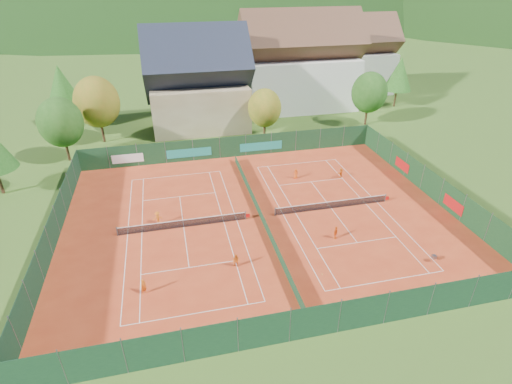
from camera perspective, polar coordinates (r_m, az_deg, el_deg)
The scene contains 33 objects.
ground at distance 42.10m, azimuth 0.62°, elevation -3.70°, with size 600.00×600.00×0.00m, color #35591B.
clay_pad at distance 42.09m, azimuth 0.62°, elevation -3.67°, with size 40.00×32.00×0.01m, color #BB3A1B.
court_markings_left at distance 41.22m, azimuth -10.29°, elevation -4.98°, with size 11.03×23.83×0.00m.
court_markings_right at distance 44.39m, azimuth 10.71°, elevation -2.32°, with size 11.03×23.83×0.00m.
tennis_net_left at distance 40.95m, azimuth -10.13°, elevation -4.38°, with size 13.30×0.10×1.02m.
tennis_net_right at distance 44.20m, azimuth 10.96°, elevation -1.75°, with size 13.30×0.10×1.02m.
court_divider at distance 41.82m, azimuth 0.63°, elevation -3.10°, with size 0.03×28.80×1.00m.
fence_north at distance 55.24m, azimuth -3.79°, elevation 6.40°, with size 40.00×0.10×3.00m.
fence_south at distance 29.40m, azimuth 8.43°, elevation -17.85°, with size 40.00×0.04×3.00m.
fence_west at distance 42.02m, azimuth -27.02°, elevation -4.94°, with size 0.04×32.00×3.00m.
fence_east at distance 49.49m, azimuth 23.73°, elevation 0.99°, with size 0.09×32.00×3.00m.
chalet at distance 66.53m, azimuth -8.31°, elevation 14.84°, with size 16.20×12.00×16.00m.
hotel_block_a at distance 76.02m, azimuth 6.20°, elevation 17.36°, with size 21.60×11.00×17.25m.
hotel_block_b at distance 88.73m, azimuth 13.46°, elevation 17.98°, with size 17.28×10.00×15.50m.
tree_west_front at distance 58.61m, azimuth -26.15°, elevation 8.92°, with size 5.72×5.72×8.69m.
tree_west_mid at distance 63.30m, azimuth -21.79°, elevation 11.83°, with size 6.44×6.44×9.78m.
tree_west_back at distance 71.86m, azimuth -26.02°, elevation 13.44°, with size 5.60×5.60×10.00m.
tree_center at distance 60.89m, azimuth 1.24°, elevation 11.91°, with size 5.01×5.01×7.60m.
tree_east_front at distance 68.98m, azimuth 15.88°, elevation 13.51°, with size 5.72×5.72×8.69m.
tree_east_mid at distance 80.51m, azimuth 19.80°, elevation 15.59°, with size 5.04×5.04×9.00m.
tree_east_back at distance 83.47m, azimuth 12.08°, elevation 17.53°, with size 7.15×7.15×10.86m.
mountain_backdrop at distance 277.45m, azimuth -5.37°, elevation 16.15°, with size 820.00×530.00×242.00m.
ball_hopper at distance 39.22m, azimuth 24.10°, elevation -8.44°, with size 0.34×0.34×0.80m.
loose_ball_0 at distance 36.13m, azimuth -6.82°, elevation -10.24°, with size 0.07×0.07×0.07m, color #CCD833.
loose_ball_1 at distance 35.35m, azimuth 9.43°, elevation -11.51°, with size 0.07×0.07×0.07m, color #CCD833.
loose_ball_2 at distance 45.54m, azimuth 5.91°, elevation -1.02°, with size 0.07×0.07×0.07m, color #CCD833.
loose_ball_3 at distance 46.45m, azimuth -7.58°, elevation -0.49°, with size 0.07×0.07×0.07m, color #CCD833.
player_left_near at distance 33.98m, azimuth -15.75°, elevation -12.87°, with size 0.52×0.34×1.41m, color orange.
player_left_mid at distance 35.27m, azimuth -2.86°, elevation -9.82°, with size 0.66×0.51×1.35m, color #D95A13.
player_left_far at distance 41.99m, azimuth -13.87°, elevation -3.59°, with size 0.91×0.52×1.40m, color orange.
player_right_near at distance 39.38m, azimuth 11.31°, elevation -5.69°, with size 0.81×0.34×1.39m, color #ED5A15.
player_right_far_a at distance 49.85m, azimuth 5.70°, elevation 2.64°, with size 0.64×0.42×1.31m, color #E05113.
player_right_far_b at distance 50.92m, azimuth 12.03°, elevation 2.67°, with size 1.17×0.37×1.27m, color orange.
Camera 1 is at (-8.49, -34.28, 22.91)m, focal length 28.00 mm.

